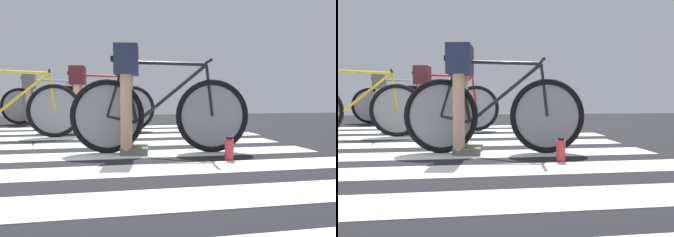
% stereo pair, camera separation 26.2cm
% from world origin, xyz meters
% --- Properties ---
extents(ground, '(18.00, 14.00, 0.02)m').
position_xyz_m(ground, '(0.00, 0.00, 0.01)').
color(ground, black).
extents(crosswalk_markings, '(5.38, 5.75, 0.00)m').
position_xyz_m(crosswalk_markings, '(0.05, 0.03, 0.02)').
color(crosswalk_markings, silver).
rests_on(crosswalk_markings, ground).
extents(bicycle_1_of_4, '(1.73, 0.53, 0.93)m').
position_xyz_m(bicycle_1_of_4, '(1.03, -0.30, 0.41)').
color(bicycle_1_of_4, black).
rests_on(bicycle_1_of_4, ground).
extents(cyclist_1_of_4, '(0.36, 0.44, 1.03)m').
position_xyz_m(cyclist_1_of_4, '(0.72, -0.25, 0.69)').
color(cyclist_1_of_4, tan).
rests_on(cyclist_1_of_4, ground).
extents(bicycle_2_of_4, '(1.73, 0.52, 0.93)m').
position_xyz_m(bicycle_2_of_4, '(-0.62, 1.21, 0.41)').
color(bicycle_2_of_4, black).
rests_on(bicycle_2_of_4, ground).
extents(bicycle_3_of_4, '(1.74, 0.52, 0.93)m').
position_xyz_m(bicycle_3_of_4, '(0.48, 1.98, 0.41)').
color(bicycle_3_of_4, black).
rests_on(bicycle_3_of_4, ground).
extents(cyclist_3_of_4, '(0.34, 0.43, 1.01)m').
position_xyz_m(cyclist_3_of_4, '(0.17, 2.00, 0.67)').
color(cyclist_3_of_4, tan).
rests_on(cyclist_3_of_4, ground).
extents(bicycle_4_of_4, '(1.74, 0.52, 0.93)m').
position_xyz_m(bicycle_4_of_4, '(-0.52, 3.82, 0.41)').
color(bicycle_4_of_4, black).
rests_on(bicycle_4_of_4, ground).
extents(cyclist_4_of_4, '(0.32, 0.42, 0.98)m').
position_xyz_m(cyclist_4_of_4, '(-0.83, 3.80, 0.65)').
color(cyclist_4_of_4, beige).
rests_on(cyclist_4_of_4, ground).
extents(water_bottle, '(0.08, 0.08, 0.21)m').
position_xyz_m(water_bottle, '(1.54, -0.83, 0.12)').
color(water_bottle, red).
rests_on(water_bottle, ground).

